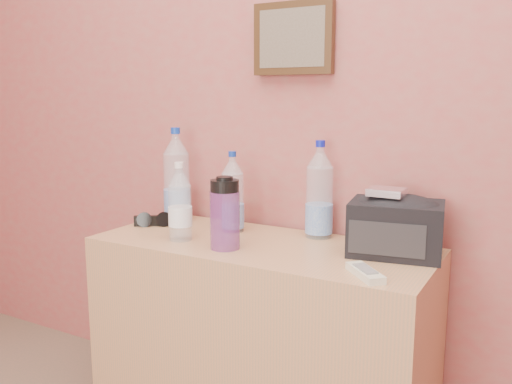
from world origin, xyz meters
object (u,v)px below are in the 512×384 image
dresser (261,343)px  pet_small (180,206)px  nalgene_bottle (225,213)px  sunglasses (155,221)px  toiletry_bag (396,225)px  pet_large_b (233,196)px  pet_large_a (177,180)px  foil_packet (387,192)px  ac_remote (365,273)px  pet_large_c (319,195)px

dresser → pet_small: size_ratio=4.26×
nalgene_bottle → sunglasses: bearing=162.0°
toiletry_bag → pet_large_b: bearing=169.7°
toiletry_bag → dresser: bearing=-177.3°
pet_large_a → foil_packet: size_ratio=3.48×
pet_large_a → sunglasses: (-0.03, -0.11, -0.14)m
ac_remote → toiletry_bag: toiletry_bag is taller
pet_small → toiletry_bag: bearing=15.2°
toiletry_bag → foil_packet: foil_packet is taller
pet_large_b → pet_small: (-0.09, -0.19, -0.01)m
pet_small → nalgene_bottle: size_ratio=1.14×
pet_small → toiletry_bag: (0.69, 0.19, -0.02)m
pet_large_a → pet_large_b: pet_large_a is taller
pet_large_a → toiletry_bag: 0.88m
nalgene_bottle → ac_remote: 0.50m
pet_small → sunglasses: bearing=151.4°
pet_large_a → ac_remote: (0.86, -0.29, -0.15)m
pet_small → nalgene_bottle: (0.19, -0.02, -0.00)m
pet_large_b → pet_large_c: (0.31, 0.07, 0.02)m
pet_small → nalgene_bottle: 0.19m
sunglasses → toiletry_bag: size_ratio=0.56×
pet_small → toiletry_bag: pet_small is taller
nalgene_bottle → ac_remote: size_ratio=1.53×
pet_large_b → foil_packet: pet_large_b is taller
pet_large_b → foil_packet: bearing=-3.4°
dresser → pet_small: bearing=-160.4°
pet_large_c → ac_remote: (0.28, -0.33, -0.14)m
dresser → foil_packet: (0.40, 0.07, 0.56)m
nalgene_bottle → pet_large_c: bearing=53.9°
pet_large_b → nalgene_bottle: size_ratio=1.24×
pet_large_c → foil_packet: (0.27, -0.11, 0.05)m
pet_small → sunglasses: (-0.21, 0.12, -0.10)m
ac_remote → dresser: bearing=-154.7°
nalgene_bottle → foil_packet: 0.51m
sunglasses → ac_remote: bearing=-46.1°
pet_large_b → pet_small: pet_large_b is taller
foil_packet → pet_large_b: bearing=176.6°
foil_packet → sunglasses: bearing=-177.1°
sunglasses → foil_packet: bearing=-31.9°
pet_large_b → pet_large_c: 0.32m
nalgene_bottle → toiletry_bag: size_ratio=0.85×
pet_large_c → nalgene_bottle: pet_large_c is taller
nalgene_bottle → pet_large_b: bearing=115.7°
pet_large_a → nalgene_bottle: bearing=-32.4°
pet_small → foil_packet: 0.69m
nalgene_bottle → ac_remote: nalgene_bottle is taller
dresser → pet_large_c: size_ratio=3.37×
pet_large_a → sunglasses: size_ratio=2.38×
pet_large_c → toiletry_bag: 0.31m
dresser → pet_large_b: bearing=149.8°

